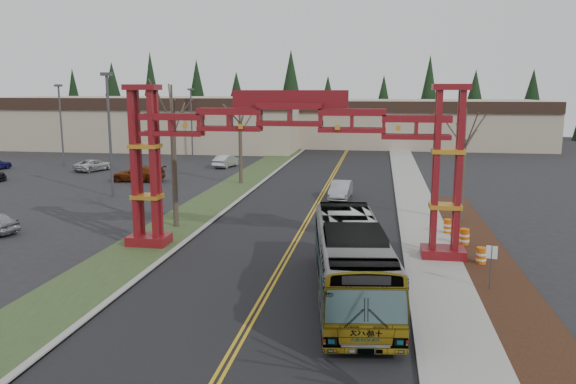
% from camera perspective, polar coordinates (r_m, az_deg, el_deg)
% --- Properties ---
extents(road, '(12.00, 110.00, 0.02)m').
position_cam_1_polar(road, '(37.11, 1.90, -3.06)').
color(road, black).
rests_on(road, ground).
extents(lane_line_left, '(0.12, 100.00, 0.01)m').
position_cam_1_polar(lane_line_left, '(37.12, 1.72, -3.04)').
color(lane_line_left, gold).
rests_on(lane_line_left, road).
extents(lane_line_right, '(0.12, 100.00, 0.01)m').
position_cam_1_polar(lane_line_right, '(37.09, 2.08, -3.05)').
color(lane_line_right, gold).
rests_on(lane_line_right, road).
extents(curb_right, '(0.30, 110.00, 0.15)m').
position_cam_1_polar(curb_right, '(36.83, 11.45, -3.27)').
color(curb_right, '#969691').
rests_on(curb_right, ground).
extents(sidewalk_right, '(2.60, 110.00, 0.14)m').
position_cam_1_polar(sidewalk_right, '(36.92, 13.70, -3.32)').
color(sidewalk_right, gray).
rests_on(sidewalk_right, ground).
extents(landscape_strip, '(2.60, 50.00, 0.12)m').
position_cam_1_polar(landscape_strip, '(23.17, 23.04, -12.20)').
color(landscape_strip, black).
rests_on(landscape_strip, ground).
extents(grass_median, '(4.00, 110.00, 0.08)m').
position_cam_1_polar(grass_median, '(38.92, -9.87, -2.53)').
color(grass_median, '#2F4020').
rests_on(grass_median, ground).
extents(curb_left, '(0.30, 110.00, 0.15)m').
position_cam_1_polar(curb_left, '(38.35, -7.26, -2.60)').
color(curb_left, '#969691').
rests_on(curb_left, ground).
extents(gateway_arch, '(18.20, 1.60, 8.90)m').
position_cam_1_polar(gateway_arch, '(29.28, 0.18, 5.19)').
color(gateway_arch, maroon).
rests_on(gateway_arch, ground).
extents(retail_building_west, '(46.00, 22.30, 7.50)m').
position_cam_1_polar(retail_building_west, '(89.84, -13.47, 6.98)').
color(retail_building_west, tan).
rests_on(retail_building_west, ground).
extents(retail_building_east, '(38.00, 20.30, 7.00)m').
position_cam_1_polar(retail_building_east, '(91.05, 12.78, 6.89)').
color(retail_building_east, tan).
rests_on(retail_building_east, ground).
extents(conifer_treeline, '(116.10, 5.60, 13.00)m').
position_cam_1_polar(conifer_treeline, '(102.91, 6.97, 9.10)').
color(conifer_treeline, black).
rests_on(conifer_treeline, ground).
extents(transit_bus, '(4.25, 11.86, 3.23)m').
position_cam_1_polar(transit_bus, '(23.56, 6.43, -7.01)').
color(transit_bus, '#919398').
rests_on(transit_bus, ground).
extents(silver_sedan, '(1.77, 4.41, 1.43)m').
position_cam_1_polar(silver_sedan, '(45.07, 5.39, 0.21)').
color(silver_sedan, '#A5A8AD').
rests_on(silver_sedan, ground).
extents(parked_car_mid_a, '(5.25, 2.49, 1.48)m').
position_cam_1_polar(parked_car_mid_a, '(55.34, -15.00, 1.82)').
color(parked_car_mid_a, maroon).
rests_on(parked_car_mid_a, ground).
extents(parked_car_far_a, '(2.36, 4.46, 1.40)m').
position_cam_1_polar(parked_car_far_a, '(63.70, -6.25, 3.16)').
color(parked_car_far_a, silver).
rests_on(parked_car_far_a, ground).
extents(parked_car_far_b, '(3.41, 4.88, 1.24)m').
position_cam_1_polar(parked_car_far_b, '(63.96, -19.08, 2.61)').
color(parked_car_far_b, silver).
rests_on(parked_car_far_b, ground).
extents(bare_tree_median_mid, '(3.40, 3.40, 8.93)m').
position_cam_1_polar(bare_tree_median_mid, '(35.46, -11.65, 6.93)').
color(bare_tree_median_mid, '#382D26').
rests_on(bare_tree_median_mid, ground).
extents(bare_tree_median_far, '(3.34, 3.34, 8.03)m').
position_cam_1_polar(bare_tree_median_far, '(51.62, -4.89, 7.18)').
color(bare_tree_median_far, '#382D26').
rests_on(bare_tree_median_far, ground).
extents(bare_tree_right_far, '(2.99, 2.99, 7.45)m').
position_cam_1_polar(bare_tree_right_far, '(37.91, 17.50, 5.07)').
color(bare_tree_right_far, '#382D26').
rests_on(bare_tree_right_far, ground).
extents(light_pole_near, '(0.86, 0.43, 9.96)m').
position_cam_1_polar(light_pole_near, '(47.30, -17.69, 6.41)').
color(light_pole_near, '#3F3F44').
rests_on(light_pole_near, ground).
extents(light_pole_mid, '(0.80, 0.40, 9.20)m').
position_cam_1_polar(light_pole_mid, '(68.24, -22.09, 6.84)').
color(light_pole_mid, '#3F3F44').
rests_on(light_pole_mid, ground).
extents(light_pole_far, '(0.76, 0.38, 8.77)m').
position_cam_1_polar(light_pole_far, '(75.08, -9.78, 7.51)').
color(light_pole_far, '#3F3F44').
rests_on(light_pole_far, ground).
extents(street_sign, '(0.46, 0.15, 2.05)m').
position_cam_1_polar(street_sign, '(25.73, 19.95, -6.41)').
color(street_sign, '#3F3F44').
rests_on(street_sign, ground).
extents(barrel_south, '(0.50, 0.50, 0.93)m').
position_cam_1_polar(barrel_south, '(29.59, 19.03, -6.22)').
color(barrel_south, '#D15A0B').
rests_on(barrel_south, ground).
extents(barrel_mid, '(0.55, 0.55, 1.01)m').
position_cam_1_polar(barrel_mid, '(32.82, 17.47, -4.45)').
color(barrel_mid, '#D15A0B').
rests_on(barrel_mid, ground).
extents(barrel_north, '(0.53, 0.53, 0.98)m').
position_cam_1_polar(barrel_north, '(35.05, 15.92, -3.46)').
color(barrel_north, '#D15A0B').
rests_on(barrel_north, ground).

